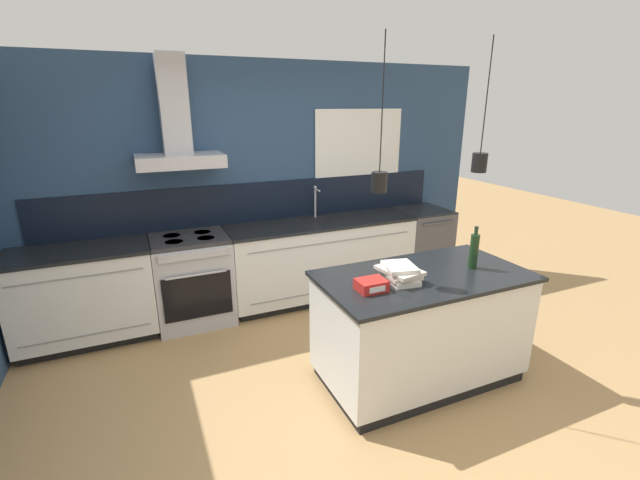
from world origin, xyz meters
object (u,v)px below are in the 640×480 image
(oven_range, at_px, (193,279))
(dishwasher, at_px, (420,244))
(red_supply_box, at_px, (371,285))
(book_stack, at_px, (400,272))
(bottle_on_island, at_px, (474,251))

(oven_range, distance_m, dishwasher, 2.80)
(oven_range, bearing_deg, red_supply_box, -61.18)
(dishwasher, distance_m, book_stack, 2.37)
(oven_range, height_order, red_supply_box, red_supply_box)
(oven_range, relative_size, bottle_on_island, 2.65)
(book_stack, bearing_deg, oven_range, 126.30)
(dishwasher, height_order, bottle_on_island, bottle_on_island)
(bottle_on_island, relative_size, red_supply_box, 1.68)
(dishwasher, relative_size, bottle_on_island, 2.65)
(oven_range, distance_m, red_supply_box, 2.13)
(bottle_on_island, relative_size, book_stack, 0.97)
(bottle_on_island, xyz_separation_m, book_stack, (-0.67, 0.03, -0.09))
(dishwasher, height_order, book_stack, book_stack)
(book_stack, bearing_deg, dishwasher, 49.18)
(red_supply_box, bearing_deg, dishwasher, 45.46)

